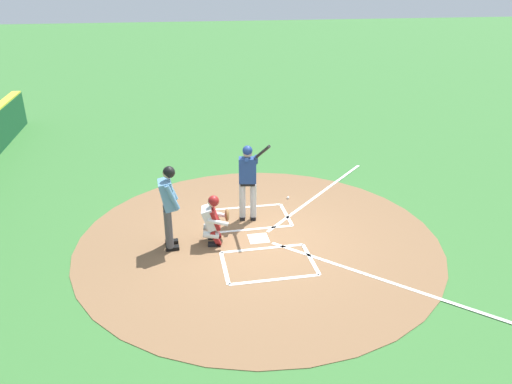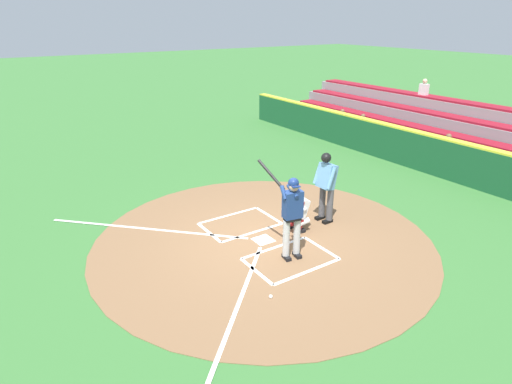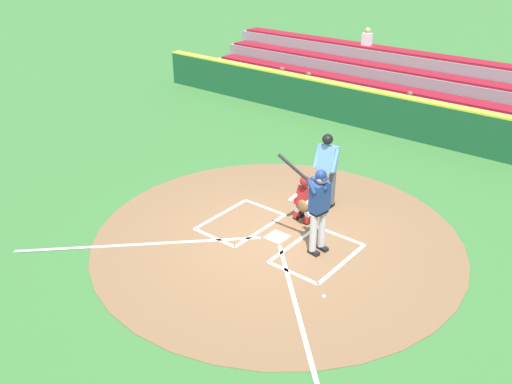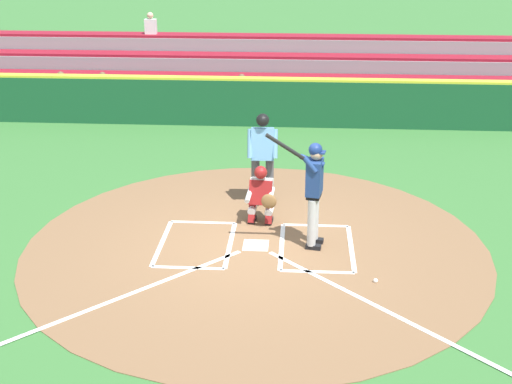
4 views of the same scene
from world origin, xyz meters
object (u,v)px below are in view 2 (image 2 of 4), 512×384
object	(u,v)px
catcher	(298,209)
plate_umpire	(326,183)
batter	(292,212)
baseball	(271,296)

from	to	relation	value
catcher	plate_umpire	distance (m)	1.05
batter	catcher	distance (m)	1.41
plate_umpire	batter	bearing A→B (deg)	117.46
plate_umpire	baseball	xyz separation A→B (m)	(-1.95, 3.09, -1.04)
batter	catcher	size ratio (longest dim) A/B	1.88
plate_umpire	baseball	world-z (taller)	plate_umpire
catcher	baseball	xyz separation A→B (m)	(-1.91, 2.16, -0.55)
batter	plate_umpire	world-z (taller)	batter
batter	baseball	xyz separation A→B (m)	(-0.99, 1.23, -1.06)
catcher	plate_umpire	bearing A→B (deg)	-87.90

